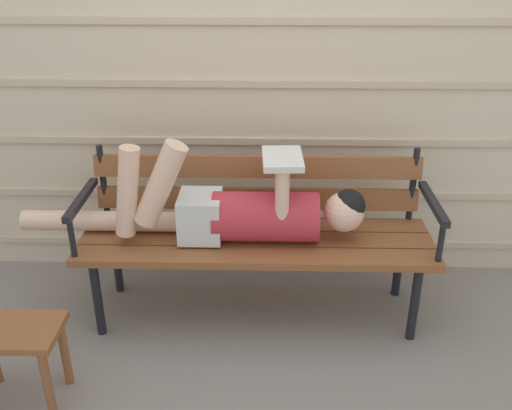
{
  "coord_description": "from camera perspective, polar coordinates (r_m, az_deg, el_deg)",
  "views": [
    {
      "loc": [
        0.06,
        -2.3,
        1.78
      ],
      "look_at": [
        0.0,
        0.12,
        0.62
      ],
      "focal_mm": 40.16,
      "sensor_mm": 36.0,
      "label": 1
    }
  ],
  "objects": [
    {
      "name": "ground_plane",
      "position": [
        2.91,
        -0.06,
        -12.03
      ],
      "size": [
        12.0,
        12.0,
        0.0
      ],
      "primitive_type": "plane",
      "color": "gray"
    },
    {
      "name": "house_siding",
      "position": [
        2.97,
        0.25,
        15.02
      ],
      "size": [
        5.12,
        0.08,
        2.46
      ],
      "color": "beige",
      "rests_on": "ground"
    },
    {
      "name": "park_bench",
      "position": [
        2.81,
        0.04,
        -2.02
      ],
      "size": [
        1.7,
        0.49,
        0.82
      ],
      "color": "brown",
      "rests_on": "ground"
    },
    {
      "name": "reclining_person",
      "position": [
        2.7,
        -2.04,
        -0.55
      ],
      "size": [
        1.66,
        0.26,
        0.52
      ],
      "color": "#B72D38"
    },
    {
      "name": "footstool",
      "position": [
        2.55,
        -23.01,
        -12.71
      ],
      "size": [
        0.39,
        0.25,
        0.37
      ],
      "color": "brown",
      "rests_on": "ground"
    }
  ]
}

